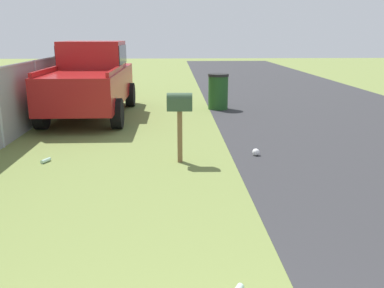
# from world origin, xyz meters

# --- Properties ---
(mailbox) EXTENTS (0.23, 0.46, 1.28)m
(mailbox) POSITION_xyz_m (6.51, 0.06, 1.02)
(mailbox) COLOR brown
(mailbox) RESTS_ON ground
(pickup_truck) EXTENTS (5.01, 2.13, 2.09)m
(pickup_truck) POSITION_xyz_m (11.20, 2.52, 1.10)
(pickup_truck) COLOR maroon
(pickup_truck) RESTS_ON ground
(trash_bin) EXTENTS (0.64, 0.64, 1.10)m
(trash_bin) POSITION_xyz_m (12.03, -1.21, 0.55)
(trash_bin) COLOR #1E4C1E
(trash_bin) RESTS_ON ground
(fence_section) EXTENTS (17.24, 0.07, 1.65)m
(fence_section) POSITION_xyz_m (8.90, 3.73, 0.89)
(fence_section) COLOR #9EA3A8
(fence_section) RESTS_ON ground
(litter_bag_by_mailbox) EXTENTS (0.14, 0.14, 0.14)m
(litter_bag_by_mailbox) POSITION_xyz_m (6.85, -1.42, 0.07)
(litter_bag_by_mailbox) COLOR silver
(litter_bag_by_mailbox) RESTS_ON ground
(litter_bottle_far_scatter) EXTENTS (0.23, 0.15, 0.07)m
(litter_bottle_far_scatter) POSITION_xyz_m (6.58, 2.54, 0.04)
(litter_bottle_far_scatter) COLOR #B2D8BF
(litter_bottle_far_scatter) RESTS_ON ground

